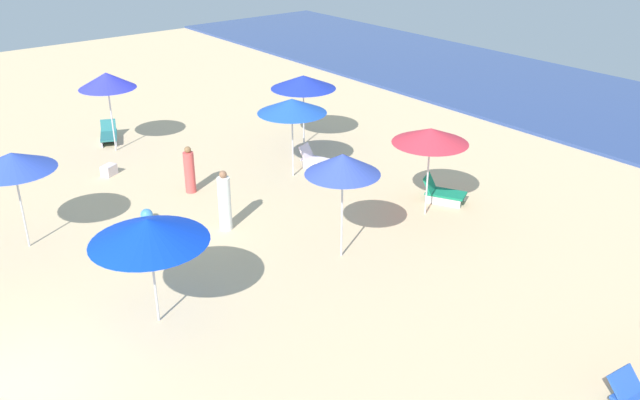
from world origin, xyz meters
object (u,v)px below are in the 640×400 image
at_px(lounge_chair_7_0, 443,193).
at_px(umbrella_8, 107,80).
at_px(umbrella_0, 148,231).
at_px(umbrella_9, 343,164).
at_px(beachgoer_1, 225,202).
at_px(umbrella_7, 431,136).
at_px(umbrella_6, 292,106).
at_px(lounge_chair_6_0, 318,161).
at_px(umbrella_1, 12,161).
at_px(lounge_chair_8_0, 109,135).
at_px(beachgoer_2, 189,171).
at_px(beach_ball_1, 147,215).
at_px(umbrella_2, 303,82).
at_px(cooler_box_0, 109,170).

xyz_separation_m(lounge_chair_7_0, umbrella_8, (-10.11, -5.84, 2.24)).
relative_size(umbrella_0, umbrella_9, 0.90).
bearing_deg(umbrella_9, beachgoer_1, -154.08).
xyz_separation_m(umbrella_7, umbrella_9, (0.37, -3.44, 0.14)).
distance_m(umbrella_0, beachgoer_1, 4.64).
xyz_separation_m(umbrella_6, lounge_chair_6_0, (0.00, 1.03, -2.06)).
height_order(umbrella_1, lounge_chair_8_0, umbrella_1).
height_order(beachgoer_2, beach_ball_1, beachgoer_2).
relative_size(umbrella_0, umbrella_2, 0.98).
bearing_deg(umbrella_8, lounge_chair_7_0, 30.02).
bearing_deg(beachgoer_1, beachgoer_2, -118.91).
distance_m(lounge_chair_8_0, umbrella_9, 12.09).
bearing_deg(lounge_chair_6_0, umbrella_6, 159.88).
distance_m(umbrella_2, lounge_chair_8_0, 7.44).
height_order(beachgoer_2, cooler_box_0, beachgoer_2).
bearing_deg(cooler_box_0, umbrella_6, 112.73).
bearing_deg(beachgoer_1, umbrella_8, -110.56).
xyz_separation_m(umbrella_6, lounge_chair_7_0, (4.34, 2.29, -2.05)).
bearing_deg(umbrella_9, umbrella_8, -172.67).
bearing_deg(umbrella_1, cooler_box_0, 132.80).
height_order(umbrella_0, umbrella_7, umbrella_7).
height_order(umbrella_2, cooler_box_0, umbrella_2).
bearing_deg(umbrella_8, umbrella_6, 31.59).
bearing_deg(lounge_chair_7_0, cooler_box_0, 103.29).
relative_size(umbrella_1, beachgoer_1, 1.51).
xyz_separation_m(umbrella_0, beach_ball_1, (-4.65, 1.94, -2.01)).
xyz_separation_m(umbrella_7, lounge_chair_8_0, (-11.45, -4.61, -2.10)).
bearing_deg(umbrella_2, umbrella_1, -80.43).
relative_size(lounge_chair_8_0, beachgoer_1, 0.89).
xyz_separation_m(umbrella_0, umbrella_7, (-0.10, 8.35, 0.18)).
xyz_separation_m(lounge_chair_7_0, beachgoer_1, (-2.44, -5.96, 0.51)).
bearing_deg(beachgoer_1, umbrella_2, -164.37).
bearing_deg(umbrella_0, beachgoer_2, 145.55).
bearing_deg(umbrella_0, umbrella_6, 123.73).
distance_m(umbrella_9, beachgoer_2, 6.26).
bearing_deg(lounge_chair_7_0, lounge_chair_8_0, 89.45).
xyz_separation_m(umbrella_0, umbrella_9, (0.27, 4.91, 0.31)).
xyz_separation_m(lounge_chair_6_0, beachgoer_1, (1.90, -4.70, 0.52)).
height_order(umbrella_1, umbrella_8, umbrella_8).
bearing_deg(umbrella_8, lounge_chair_8_0, 168.96).
relative_size(umbrella_9, cooler_box_0, 5.90).
height_order(umbrella_2, beachgoer_2, umbrella_2).
height_order(umbrella_0, cooler_box_0, umbrella_0).
distance_m(lounge_chair_8_0, cooler_box_0, 3.35).
relative_size(umbrella_8, beachgoer_2, 1.90).
distance_m(beachgoer_1, beachgoer_2, 2.85).
bearing_deg(lounge_chair_6_0, umbrella_1, 157.16).
distance_m(umbrella_0, umbrella_2, 11.47).
height_order(lounge_chair_7_0, umbrella_9, umbrella_9).
xyz_separation_m(umbrella_6, beachgoer_2, (-0.91, -3.21, -1.65)).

